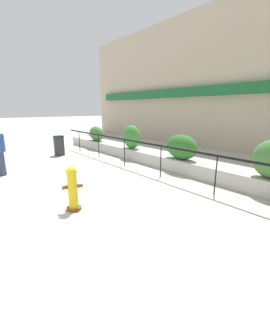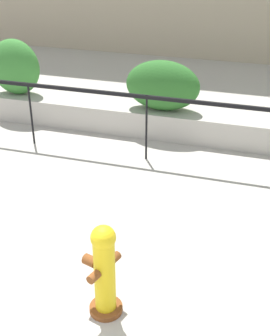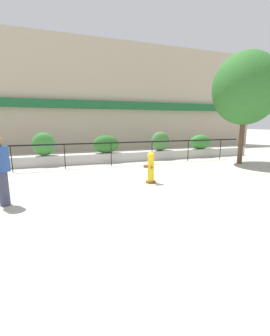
{
  "view_description": "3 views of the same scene",
  "coord_description": "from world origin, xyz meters",
  "px_view_note": "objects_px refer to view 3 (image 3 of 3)",
  "views": [
    {
      "loc": [
        5.37,
        -0.61,
        2.37
      ],
      "look_at": [
        0.93,
        2.99,
        0.85
      ],
      "focal_mm": 24.0,
      "sensor_mm": 36.0,
      "label": 1
    },
    {
      "loc": [
        1.93,
        -2.02,
        3.69
      ],
      "look_at": [
        0.35,
        3.13,
        0.78
      ],
      "focal_mm": 50.0,
      "sensor_mm": 36.0,
      "label": 2
    },
    {
      "loc": [
        -2.48,
        -5.6,
        2.05
      ],
      "look_at": [
        0.06,
        1.61,
        0.52
      ],
      "focal_mm": 24.0,
      "sensor_mm": 36.0,
      "label": 3
    }
  ],
  "objects_px": {
    "hedge_bush_4": "(201,142)",
    "fire_hydrant": "(151,167)",
    "hedge_bush_2": "(106,144)",
    "street_tree": "(246,89)",
    "hedge_bush_3": "(160,141)",
    "hedge_bush_1": "(44,144)",
    "pedestrian": "(1,167)"
  },
  "relations": [
    {
      "from": "hedge_bush_1",
      "to": "hedge_bush_4",
      "type": "bearing_deg",
      "value": 0.0
    },
    {
      "from": "fire_hydrant",
      "to": "street_tree",
      "type": "xyz_separation_m",
      "value": [
        5.83,
        1.98,
        3.12
      ]
    },
    {
      "from": "hedge_bush_2",
      "to": "hedge_bush_4",
      "type": "height_order",
      "value": "hedge_bush_2"
    },
    {
      "from": "hedge_bush_3",
      "to": "pedestrian",
      "type": "distance_m",
      "value": 8.79
    },
    {
      "from": "hedge_bush_1",
      "to": "pedestrian",
      "type": "distance_m",
      "value": 5.46
    },
    {
      "from": "hedge_bush_2",
      "to": "hedge_bush_1",
      "type": "bearing_deg",
      "value": 180.0
    },
    {
      "from": "hedge_bush_1",
      "to": "street_tree",
      "type": "distance_m",
      "value": 10.13
    },
    {
      "from": "hedge_bush_1",
      "to": "pedestrian",
      "type": "relative_size",
      "value": 0.64
    },
    {
      "from": "hedge_bush_2",
      "to": "street_tree",
      "type": "xyz_separation_m",
      "value": [
        6.39,
        -2.63,
        2.71
      ]
    },
    {
      "from": "street_tree",
      "to": "hedge_bush_3",
      "type": "bearing_deg",
      "value": 140.98
    },
    {
      "from": "hedge_bush_3",
      "to": "fire_hydrant",
      "type": "bearing_deg",
      "value": -119.24
    },
    {
      "from": "hedge_bush_1",
      "to": "hedge_bush_3",
      "type": "distance_m",
      "value": 6.18
    },
    {
      "from": "hedge_bush_1",
      "to": "hedge_bush_4",
      "type": "distance_m",
      "value": 8.88
    },
    {
      "from": "hedge_bush_4",
      "to": "fire_hydrant",
      "type": "relative_size",
      "value": 1.33
    },
    {
      "from": "hedge_bush_3",
      "to": "fire_hydrant",
      "type": "xyz_separation_m",
      "value": [
        -2.58,
        -4.61,
        -0.48
      ]
    },
    {
      "from": "hedge_bush_2",
      "to": "hedge_bush_3",
      "type": "relative_size",
      "value": 1.26
    },
    {
      "from": "hedge_bush_1",
      "to": "hedge_bush_2",
      "type": "distance_m",
      "value": 3.03
    },
    {
      "from": "fire_hydrant",
      "to": "street_tree",
      "type": "height_order",
      "value": "street_tree"
    },
    {
      "from": "hedge_bush_2",
      "to": "fire_hydrant",
      "type": "xyz_separation_m",
      "value": [
        0.57,
        -4.61,
        -0.41
      ]
    },
    {
      "from": "hedge_bush_4",
      "to": "hedge_bush_3",
      "type": "bearing_deg",
      "value": 180.0
    },
    {
      "from": "hedge_bush_3",
      "to": "street_tree",
      "type": "distance_m",
      "value": 4.94
    },
    {
      "from": "street_tree",
      "to": "hedge_bush_2",
      "type": "bearing_deg",
      "value": 157.64
    },
    {
      "from": "fire_hydrant",
      "to": "hedge_bush_4",
      "type": "bearing_deg",
      "value": 41.12
    },
    {
      "from": "fire_hydrant",
      "to": "street_tree",
      "type": "relative_size",
      "value": 0.2
    },
    {
      "from": "hedge_bush_2",
      "to": "fire_hydrant",
      "type": "bearing_deg",
      "value": -83.02
    },
    {
      "from": "hedge_bush_1",
      "to": "hedge_bush_3",
      "type": "relative_size",
      "value": 1.01
    },
    {
      "from": "hedge_bush_3",
      "to": "hedge_bush_4",
      "type": "height_order",
      "value": "hedge_bush_3"
    },
    {
      "from": "hedge_bush_1",
      "to": "hedge_bush_3",
      "type": "height_order",
      "value": "hedge_bush_1"
    },
    {
      "from": "hedge_bush_2",
      "to": "street_tree",
      "type": "relative_size",
      "value": 0.26
    },
    {
      "from": "hedge_bush_4",
      "to": "street_tree",
      "type": "bearing_deg",
      "value": -78.33
    },
    {
      "from": "fire_hydrant",
      "to": "street_tree",
      "type": "distance_m",
      "value": 6.9
    },
    {
      "from": "hedge_bush_3",
      "to": "street_tree",
      "type": "bearing_deg",
      "value": -39.02
    }
  ]
}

